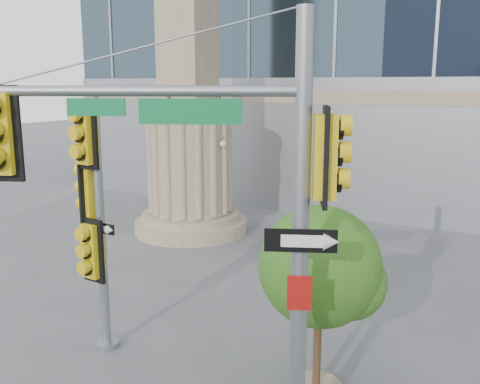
% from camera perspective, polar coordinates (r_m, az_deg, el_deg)
% --- Properties ---
extents(ground, '(120.00, 120.00, 0.00)m').
position_cam_1_polar(ground, '(11.26, -4.69, -19.26)').
color(ground, '#545456').
rests_on(ground, ground).
extents(monument, '(4.40, 4.40, 16.60)m').
position_cam_1_polar(monument, '(20.50, -5.51, 10.79)').
color(monument, gray).
rests_on(monument, ground).
extents(main_signal_pole, '(4.96, 2.47, 6.78)m').
position_cam_1_polar(main_signal_pole, '(7.73, -2.53, -0.09)').
color(main_signal_pole, slate).
rests_on(main_signal_pole, ground).
extents(secondary_signal_pole, '(0.95, 0.76, 5.50)m').
position_cam_1_polar(secondary_signal_pole, '(11.60, -15.40, -1.49)').
color(secondary_signal_pole, slate).
rests_on(secondary_signal_pole, ground).
extents(street_tree, '(2.31, 2.26, 3.60)m').
position_cam_1_polar(street_tree, '(10.02, 8.75, -8.38)').
color(street_tree, gray).
rests_on(street_tree, ground).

